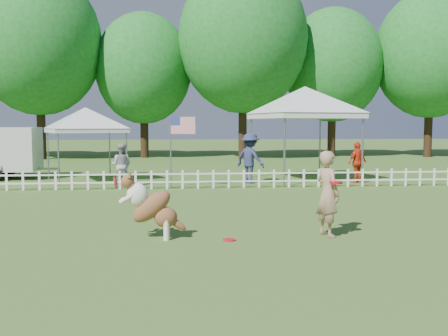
% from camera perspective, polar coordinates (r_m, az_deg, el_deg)
% --- Properties ---
extents(ground, '(120.00, 120.00, 0.00)m').
position_cam_1_polar(ground, '(9.34, 0.22, -7.82)').
color(ground, '#386720').
rests_on(ground, ground).
extents(picket_fence, '(22.00, 0.08, 0.60)m').
position_cam_1_polar(picket_fence, '(16.19, -2.11, -1.29)').
color(picket_fence, white).
rests_on(picket_fence, ground).
extents(handler, '(0.55, 0.67, 1.59)m').
position_cam_1_polar(handler, '(9.43, 11.75, -2.88)').
color(handler, '#A58063').
rests_on(handler, ground).
extents(dog, '(1.16, 0.42, 1.19)m').
position_cam_1_polar(dog, '(9.10, -8.16, -4.40)').
color(dog, brown).
rests_on(dog, ground).
extents(frisbee_on_turf, '(0.28, 0.28, 0.02)m').
position_cam_1_polar(frisbee_on_turf, '(9.02, 0.61, -8.21)').
color(frisbee_on_turf, red).
rests_on(frisbee_on_turf, ground).
extents(canopy_tent_left, '(3.33, 3.33, 2.64)m').
position_cam_1_polar(canopy_tent_left, '(18.99, -15.49, 2.54)').
color(canopy_tent_left, silver).
rests_on(canopy_tent_left, ground).
extents(canopy_tent_right, '(3.94, 3.94, 3.39)m').
position_cam_1_polar(canopy_tent_right, '(18.70, 9.15, 3.78)').
color(canopy_tent_right, silver).
rests_on(canopy_tent_right, ground).
extents(flag_pole, '(0.88, 0.43, 2.37)m').
position_cam_1_polar(flag_pole, '(16.34, -6.11, 1.86)').
color(flag_pole, gray).
rests_on(flag_pole, ground).
extents(spectator_a, '(0.82, 0.71, 1.45)m').
position_cam_1_polar(spectator_a, '(16.88, -11.64, 0.33)').
color(spectator_a, '#9E9EA3').
rests_on(spectator_a, ground).
extents(spectator_b, '(1.27, 1.28, 1.77)m').
position_cam_1_polar(spectator_b, '(17.62, 3.00, 1.13)').
color(spectator_b, navy).
rests_on(spectator_b, ground).
extents(spectator_c, '(0.92, 0.73, 1.46)m').
position_cam_1_polar(spectator_c, '(18.41, 14.99, 0.64)').
color(spectator_c, red).
rests_on(spectator_c, ground).
extents(tree_left, '(7.40, 7.40, 12.00)m').
position_cam_1_polar(tree_left, '(31.88, -20.38, 11.77)').
color(tree_left, '#1C6522').
rests_on(tree_left, ground).
extents(tree_center_left, '(6.00, 6.00, 9.80)m').
position_cam_1_polar(tree_center_left, '(31.77, -9.17, 10.04)').
color(tree_center_left, '#1C6522').
rests_on(tree_center_left, ground).
extents(tree_center_right, '(7.60, 7.60, 12.60)m').
position_cam_1_polar(tree_center_right, '(30.61, 2.17, 12.94)').
color(tree_center_right, '#1C6522').
rests_on(tree_center_right, ground).
extents(tree_right, '(6.20, 6.20, 10.40)m').
position_cam_1_polar(tree_right, '(33.22, 12.31, 10.29)').
color(tree_right, '#1C6522').
rests_on(tree_right, ground).
extents(tree_far_right, '(7.00, 7.00, 11.40)m').
position_cam_1_polar(tree_far_right, '(34.63, 22.52, 10.64)').
color(tree_far_right, '#1C6522').
rests_on(tree_far_right, ground).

